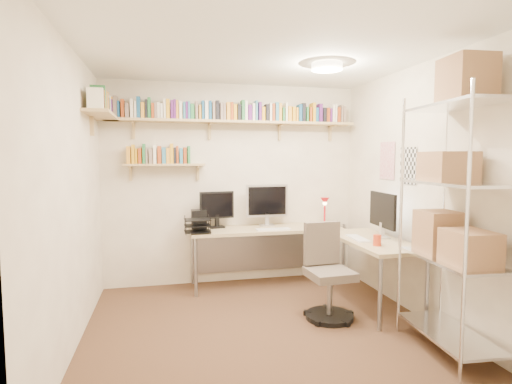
% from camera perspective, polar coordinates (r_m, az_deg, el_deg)
% --- Properties ---
extents(ground, '(3.20, 3.20, 0.00)m').
position_cam_1_polar(ground, '(3.93, 0.82, -18.77)').
color(ground, '#41271C').
rests_on(ground, ground).
extents(room_shell, '(3.24, 3.04, 2.52)m').
position_cam_1_polar(room_shell, '(3.61, 0.91, 4.41)').
color(room_shell, beige).
rests_on(room_shell, ground).
extents(wall_shelves, '(3.12, 1.09, 0.80)m').
position_cam_1_polar(wall_shelves, '(4.84, -7.81, 10.10)').
color(wall_shelves, tan).
rests_on(wall_shelves, ground).
extents(corner_desk, '(2.22, 1.87, 1.25)m').
position_cam_1_polar(corner_desk, '(4.75, 3.69, -5.65)').
color(corner_desk, tan).
rests_on(corner_desk, ground).
extents(office_chair, '(0.49, 0.50, 0.93)m').
position_cam_1_polar(office_chair, '(4.10, 10.16, -12.00)').
color(office_chair, black).
rests_on(office_chair, ground).
extents(wire_rack, '(0.52, 0.94, 2.33)m').
position_cam_1_polar(wire_rack, '(3.50, 26.48, 0.35)').
color(wire_rack, silver).
rests_on(wire_rack, ground).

